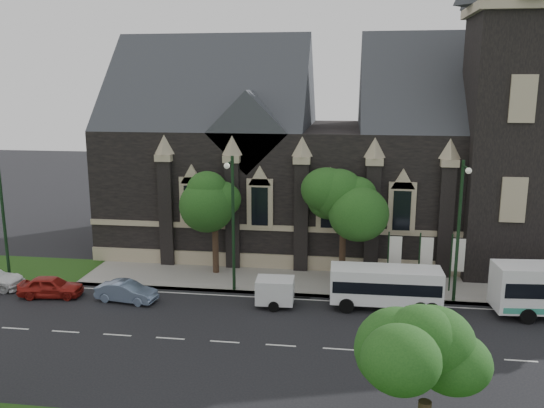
% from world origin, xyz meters
% --- Properties ---
extents(ground, '(160.00, 160.00, 0.00)m').
position_xyz_m(ground, '(0.00, 0.00, 0.00)').
color(ground, black).
rests_on(ground, ground).
extents(sidewalk, '(80.00, 5.00, 0.15)m').
position_xyz_m(sidewalk, '(0.00, 9.50, 0.07)').
color(sidewalk, gray).
rests_on(sidewalk, ground).
extents(museum, '(40.00, 17.70, 29.90)m').
position_xyz_m(museum, '(5.12, 18.78, 8.17)').
color(museum, black).
rests_on(museum, ground).
extents(tree_park_east, '(3.40, 3.40, 6.28)m').
position_xyz_m(tree_park_east, '(6.18, -9.32, 4.62)').
color(tree_park_east, black).
rests_on(tree_park_east, ground).
extents(tree_walk_right, '(4.08, 4.08, 7.80)m').
position_xyz_m(tree_walk_right, '(3.21, 10.71, 5.82)').
color(tree_walk_right, black).
rests_on(tree_walk_right, ground).
extents(tree_walk_left, '(3.91, 3.91, 7.64)m').
position_xyz_m(tree_walk_left, '(-5.80, 10.70, 5.73)').
color(tree_walk_left, black).
rests_on(tree_walk_left, ground).
extents(street_lamp_near, '(0.36, 1.88, 9.00)m').
position_xyz_m(street_lamp_near, '(10.00, 7.09, 5.11)').
color(street_lamp_near, black).
rests_on(street_lamp_near, ground).
extents(street_lamp_mid, '(0.36, 1.88, 9.00)m').
position_xyz_m(street_lamp_mid, '(-4.00, 7.09, 5.11)').
color(street_lamp_mid, black).
rests_on(street_lamp_mid, ground).
extents(street_lamp_far, '(0.36, 1.88, 9.00)m').
position_xyz_m(street_lamp_far, '(-20.00, 7.09, 5.11)').
color(street_lamp_far, black).
rests_on(street_lamp_far, ground).
extents(banner_flag_left, '(0.90, 0.10, 4.00)m').
position_xyz_m(banner_flag_left, '(6.29, 9.00, 2.38)').
color(banner_flag_left, black).
rests_on(banner_flag_left, ground).
extents(banner_flag_center, '(0.90, 0.10, 4.00)m').
position_xyz_m(banner_flag_center, '(8.29, 9.00, 2.38)').
color(banner_flag_center, black).
rests_on(banner_flag_center, ground).
extents(banner_flag_right, '(0.90, 0.10, 4.00)m').
position_xyz_m(banner_flag_right, '(10.29, 9.00, 2.38)').
color(banner_flag_right, black).
rests_on(banner_flag_right, ground).
extents(shuttle_bus, '(6.65, 2.44, 2.56)m').
position_xyz_m(shuttle_bus, '(5.70, 5.83, 1.49)').
color(shuttle_bus, white).
rests_on(shuttle_bus, ground).
extents(box_trailer, '(3.33, 1.96, 1.77)m').
position_xyz_m(box_trailer, '(-1.00, 5.21, 1.00)').
color(box_trailer, silver).
rests_on(box_trailer, ground).
extents(sedan, '(4.04, 1.87, 1.28)m').
position_xyz_m(sedan, '(-10.36, 4.70, 0.64)').
color(sedan, slate).
rests_on(sedan, ground).
extents(car_far_red, '(4.19, 2.08, 1.37)m').
position_xyz_m(car_far_red, '(-15.48, 4.77, 0.69)').
color(car_far_red, maroon).
rests_on(car_far_red, ground).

